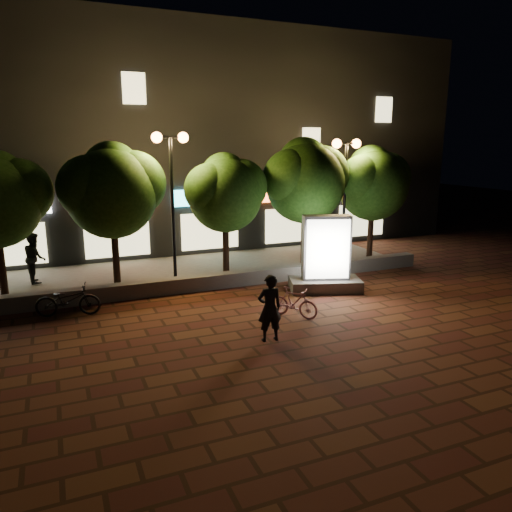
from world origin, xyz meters
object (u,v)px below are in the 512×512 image
tree_right (306,178)px  street_lamp_left (171,169)px  scooter_parked (68,300)px  rider (270,308)px  pedestrian (35,258)px  tree_mid (226,190)px  tree_left (113,188)px  street_lamp_right (346,169)px  tree_far_right (373,181)px  scooter_pink (294,302)px  ad_kiosk (326,261)px

tree_right → street_lamp_left: street_lamp_left is taller
tree_right → scooter_parked: tree_right is taller
rider → scooter_parked: size_ratio=0.96×
pedestrian → tree_mid: bearing=-110.4°
tree_left → tree_right: 7.30m
tree_left → tree_mid: 4.00m
scooter_parked → pedestrian: 4.03m
scooter_parked → street_lamp_right: bearing=-65.9°
tree_left → tree_right: size_ratio=0.97×
tree_mid → pedestrian: bearing=167.9°
tree_far_right → pedestrian: tree_far_right is taller
scooter_pink → rider: rider is taller
tree_mid → rider: (-1.11, -6.37, -2.35)m
scooter_pink → scooter_parked: (-5.97, 2.62, 0.03)m
street_lamp_left → tree_right: bearing=2.8°
street_lamp_left → ad_kiosk: size_ratio=1.97×
tree_left → street_lamp_left: bearing=-7.7°
scooter_pink → rider: 1.91m
tree_far_right → scooter_pink: 8.58m
street_lamp_right → pedestrian: (-11.58, 1.69, -2.92)m
tree_far_right → scooter_pink: tree_far_right is taller
scooter_pink → scooter_parked: bearing=118.5°
ad_kiosk → street_lamp_left: bearing=147.3°
rider → pedestrian: 9.56m
street_lamp_right → pedestrian: 12.07m
tree_mid → street_lamp_left: 2.22m
tree_far_right → pedestrian: bearing=173.8°
street_lamp_left → tree_left: bearing=172.3°
street_lamp_right → scooter_parked: 11.42m
street_lamp_left → pedestrian: bearing=159.8°
street_lamp_right → street_lamp_left: bearing=180.0°
street_lamp_right → scooter_parked: bearing=-168.4°
tree_left → street_lamp_right: (8.95, -0.26, 0.45)m
tree_right → ad_kiosk: 4.12m
tree_mid → tree_right: tree_right is taller
tree_left → rider: bearing=-65.6°
street_lamp_left → scooter_parked: size_ratio=2.87×
tree_left → pedestrian: bearing=151.6°
tree_left → scooter_parked: tree_left is taller
tree_right → tree_mid: bearing=-180.0°
ad_kiosk → tree_mid: bearing=127.7°
tree_right → pedestrian: bearing=171.8°
tree_right → rider: size_ratio=2.93×
street_lamp_right → rider: 9.12m
tree_mid → street_lamp_right: size_ratio=0.90×
ad_kiosk → street_lamp_right: bearing=48.8°
tree_left → rider: size_ratio=2.83×
tree_mid → scooter_pink: (0.24, -5.08, -2.78)m
street_lamp_left → street_lamp_right: 7.00m
street_lamp_left → street_lamp_right: bearing=0.0°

